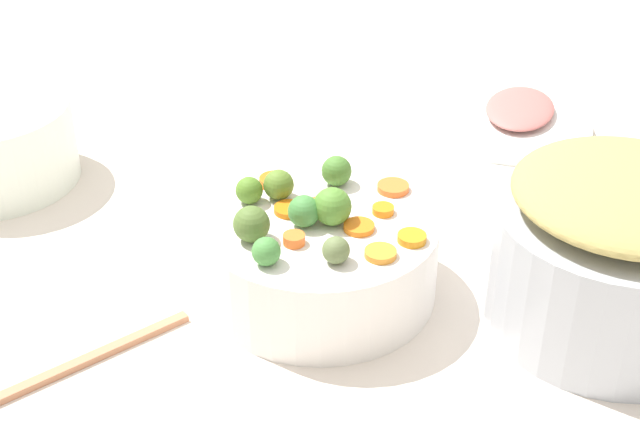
# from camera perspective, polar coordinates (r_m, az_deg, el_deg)

# --- Properties ---
(tabletop) EXTENTS (2.40, 2.40, 0.02)m
(tabletop) POSITION_cam_1_polar(r_m,az_deg,el_deg) (1.13, -2.27, -4.36)
(tabletop) COLOR silver
(tabletop) RESTS_ON ground
(serving_bowl_carrots) EXTENTS (0.27, 0.27, 0.10)m
(serving_bowl_carrots) POSITION_cam_1_polar(r_m,az_deg,el_deg) (1.07, 0.00, -2.73)
(serving_bowl_carrots) COLOR white
(serving_bowl_carrots) RESTS_ON tabletop
(metal_pot) EXTENTS (0.27, 0.27, 0.14)m
(metal_pot) POSITION_cam_1_polar(r_m,az_deg,el_deg) (1.06, 17.85, -3.26)
(metal_pot) COLOR #B3B9C2
(metal_pot) RESTS_ON tabletop
(stuffing_mound) EXTENTS (0.25, 0.25, 0.05)m
(stuffing_mound) POSITION_cam_1_polar(r_m,az_deg,el_deg) (1.01, 18.73, 1.17)
(stuffing_mound) COLOR tan
(stuffing_mound) RESTS_ON metal_pot
(carrot_slice_0) EXTENTS (0.04, 0.04, 0.01)m
(carrot_slice_0) POSITION_cam_1_polar(r_m,az_deg,el_deg) (1.01, 5.75, -1.55)
(carrot_slice_0) COLOR orange
(carrot_slice_0) RESTS_ON serving_bowl_carrots
(carrot_slice_1) EXTENTS (0.04, 0.04, 0.01)m
(carrot_slice_1) POSITION_cam_1_polar(r_m,az_deg,el_deg) (1.02, 2.45, -0.87)
(carrot_slice_1) COLOR orange
(carrot_slice_1) RESTS_ON serving_bowl_carrots
(carrot_slice_2) EXTENTS (0.05, 0.05, 0.01)m
(carrot_slice_2) POSITION_cam_1_polar(r_m,az_deg,el_deg) (0.98, 3.79, -2.52)
(carrot_slice_2) COLOR orange
(carrot_slice_2) RESTS_ON serving_bowl_carrots
(carrot_slice_3) EXTENTS (0.05, 0.05, 0.01)m
(carrot_slice_3) POSITION_cam_1_polar(r_m,az_deg,el_deg) (1.10, 4.57, 1.60)
(carrot_slice_3) COLOR orange
(carrot_slice_3) RESTS_ON serving_bowl_carrots
(carrot_slice_4) EXTENTS (0.03, 0.03, 0.01)m
(carrot_slice_4) POSITION_cam_1_polar(r_m,az_deg,el_deg) (1.00, -1.91, -1.68)
(carrot_slice_4) COLOR orange
(carrot_slice_4) RESTS_ON serving_bowl_carrots
(carrot_slice_5) EXTENTS (0.04, 0.04, 0.01)m
(carrot_slice_5) POSITION_cam_1_polar(r_m,az_deg,el_deg) (1.05, -1.94, 0.23)
(carrot_slice_5) COLOR orange
(carrot_slice_5) RESTS_ON serving_bowl_carrots
(carrot_slice_6) EXTENTS (0.05, 0.05, 0.01)m
(carrot_slice_6) POSITION_cam_1_polar(r_m,az_deg,el_deg) (1.06, -0.03, 0.41)
(carrot_slice_6) COLOR orange
(carrot_slice_6) RESTS_ON serving_bowl_carrots
(carrot_slice_7) EXTENTS (0.03, 0.03, 0.01)m
(carrot_slice_7) POSITION_cam_1_polar(r_m,az_deg,el_deg) (1.05, 3.95, 0.20)
(carrot_slice_7) COLOR orange
(carrot_slice_7) RESTS_ON serving_bowl_carrots
(carrot_slice_8) EXTENTS (0.04, 0.04, 0.01)m
(carrot_slice_8) POSITION_cam_1_polar(r_m,az_deg,el_deg) (1.11, -2.95, 1.99)
(carrot_slice_8) COLOR orange
(carrot_slice_8) RESTS_ON serving_bowl_carrots
(brussels_sprout_0) EXTENTS (0.04, 0.04, 0.04)m
(brussels_sprout_0) POSITION_cam_1_polar(r_m,az_deg,el_deg) (1.10, 1.04, 2.64)
(brussels_sprout_0) COLOR #46792E
(brussels_sprout_0) RESTS_ON serving_bowl_carrots
(brussels_sprout_1) EXTENTS (0.04, 0.04, 0.04)m
(brussels_sprout_1) POSITION_cam_1_polar(r_m,az_deg,el_deg) (1.02, -1.00, 0.11)
(brussels_sprout_1) COLOR #43833D
(brussels_sprout_1) RESTS_ON serving_bowl_carrots
(brussels_sprout_2) EXTENTS (0.04, 0.04, 0.04)m
(brussels_sprout_2) POSITION_cam_1_polar(r_m,az_deg,el_deg) (1.07, -2.81, 1.75)
(brussels_sprout_2) COLOR #597A2B
(brussels_sprout_2) RESTS_ON serving_bowl_carrots
(brussels_sprout_3) EXTENTS (0.04, 0.04, 0.04)m
(brussels_sprout_3) POSITION_cam_1_polar(r_m,az_deg,el_deg) (1.00, -4.29, -0.69)
(brussels_sprout_3) COLOR #4F6C2F
(brussels_sprout_3) RESTS_ON serving_bowl_carrots
(brussels_sprout_4) EXTENTS (0.03, 0.03, 0.03)m
(brussels_sprout_4) POSITION_cam_1_polar(r_m,az_deg,el_deg) (0.96, -3.37, -2.40)
(brussels_sprout_4) COLOR #47893E
(brussels_sprout_4) RESTS_ON serving_bowl_carrots
(brussels_sprout_5) EXTENTS (0.03, 0.03, 0.03)m
(brussels_sprout_5) POSITION_cam_1_polar(r_m,az_deg,el_deg) (0.96, 1.00, -2.33)
(brussels_sprout_5) COLOR #5F7042
(brussels_sprout_5) RESTS_ON serving_bowl_carrots
(brussels_sprout_6) EXTENTS (0.03, 0.03, 0.03)m
(brussels_sprout_6) POSITION_cam_1_polar(r_m,az_deg,el_deg) (1.07, -4.43, 1.41)
(brussels_sprout_6) COLOR #4F7A25
(brussels_sprout_6) RESTS_ON serving_bowl_carrots
(brussels_sprout_7) EXTENTS (0.04, 0.04, 0.04)m
(brussels_sprout_7) POSITION_cam_1_polar(r_m,az_deg,el_deg) (1.02, 0.77, 0.41)
(brussels_sprout_7) COLOR #518630
(brussels_sprout_7) RESTS_ON serving_bowl_carrots
(wooden_spoon) EXTENTS (0.29, 0.16, 0.01)m
(wooden_spoon) POSITION_cam_1_polar(r_m,az_deg,el_deg) (1.00, -18.93, -10.66)
(wooden_spoon) COLOR #B87956
(wooden_spoon) RESTS_ON tabletop
(ham_plate) EXTENTS (0.26, 0.26, 0.01)m
(ham_plate) POSITION_cam_1_polar(r_m,az_deg,el_deg) (1.49, 11.76, 5.44)
(ham_plate) COLOR white
(ham_plate) RESTS_ON tabletop
(ham_slice_main) EXTENTS (0.17, 0.20, 0.02)m
(ham_slice_main) POSITION_cam_1_polar(r_m,az_deg,el_deg) (1.51, 12.36, 6.39)
(ham_slice_main) COLOR #BE6661
(ham_slice_main) RESTS_ON ham_plate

